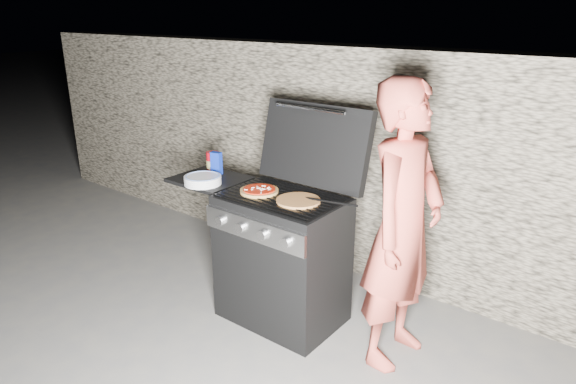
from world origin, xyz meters
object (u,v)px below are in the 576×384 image
Objects in this scene: gas_grill at (255,249)px; sauce_jar at (213,161)px; pizza_topped at (259,190)px; person at (403,227)px.

sauce_jar reaches higher than gas_grill.
person reaches higher than pizza_topped.
gas_grill is at bearing 98.20° from person.
sauce_jar is 0.08× the size of person.
pizza_topped is at bearing 100.68° from person.
sauce_jar is (-0.61, 0.17, 0.05)m from pizza_topped.
pizza_topped is at bearing -15.89° from sauce_jar.
pizza_topped is (0.08, -0.03, 0.47)m from gas_grill.
gas_grill is 5.24× the size of pizza_topped.
gas_grill is 9.16× the size of sauce_jar.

